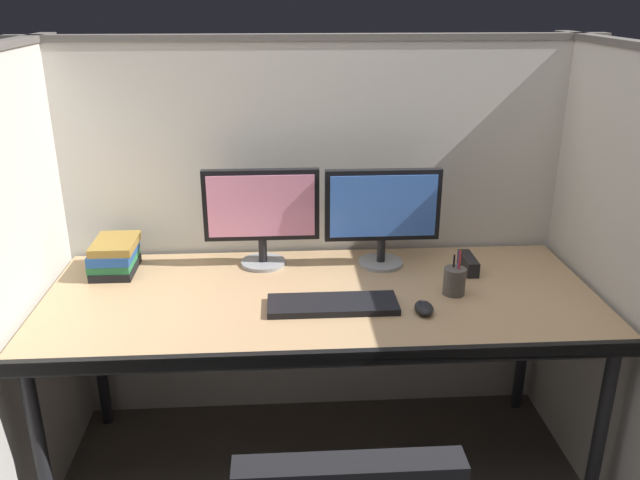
{
  "coord_description": "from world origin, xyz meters",
  "views": [
    {
      "loc": [
        -0.13,
        -1.72,
        1.72
      ],
      "look_at": [
        0.0,
        0.35,
        0.92
      ],
      "focal_mm": 36.45,
      "sensor_mm": 36.0,
      "label": 1
    }
  ],
  "objects": [
    {
      "name": "pen_cup",
      "position": [
        0.46,
        0.27,
        0.79
      ],
      "size": [
        0.08,
        0.08,
        0.16
      ],
      "color": "#4C4742",
      "rests_on": "desk"
    },
    {
      "name": "monitor_left",
      "position": [
        -0.2,
        0.57,
        0.96
      ],
      "size": [
        0.43,
        0.17,
        0.37
      ],
      "color": "gray",
      "rests_on": "desk"
    },
    {
      "name": "red_stapler",
      "position": [
        0.56,
        0.47,
        0.77
      ],
      "size": [
        0.04,
        0.15,
        0.06
      ],
      "primitive_type": "cube",
      "color": "black",
      "rests_on": "desk"
    },
    {
      "name": "cubicle_partition_rear",
      "position": [
        0.0,
        0.74,
        0.79
      ],
      "size": [
        2.21,
        0.06,
        1.57
      ],
      "color": "beige",
      "rests_on": "ground"
    },
    {
      "name": "cubicle_partition_left",
      "position": [
        -0.99,
        0.2,
        0.79
      ],
      "size": [
        0.06,
        1.41,
        1.57
      ],
      "color": "beige",
      "rests_on": "ground"
    },
    {
      "name": "computer_mouse",
      "position": [
        0.33,
        0.14,
        0.76
      ],
      "size": [
        0.06,
        0.1,
        0.04
      ],
      "color": "black",
      "rests_on": "desk"
    },
    {
      "name": "monitor_right",
      "position": [
        0.24,
        0.54,
        0.96
      ],
      "size": [
        0.43,
        0.17,
        0.37
      ],
      "color": "gray",
      "rests_on": "desk"
    },
    {
      "name": "keyboard_main",
      "position": [
        0.03,
        0.19,
        0.75
      ],
      "size": [
        0.43,
        0.15,
        0.02
      ],
      "primitive_type": "cube",
      "color": "black",
      "rests_on": "desk"
    },
    {
      "name": "book_stack",
      "position": [
        -0.75,
        0.54,
        0.8
      ],
      "size": [
        0.16,
        0.22,
        0.13
      ],
      "color": "black",
      "rests_on": "desk"
    },
    {
      "name": "cubicle_partition_right",
      "position": [
        0.99,
        0.2,
        0.79
      ],
      "size": [
        0.06,
        1.41,
        1.57
      ],
      "color": "beige",
      "rests_on": "ground"
    },
    {
      "name": "desk",
      "position": [
        0.0,
        0.29,
        0.69
      ],
      "size": [
        1.9,
        0.8,
        0.74
      ],
      "color": "tan",
      "rests_on": "ground"
    }
  ]
}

